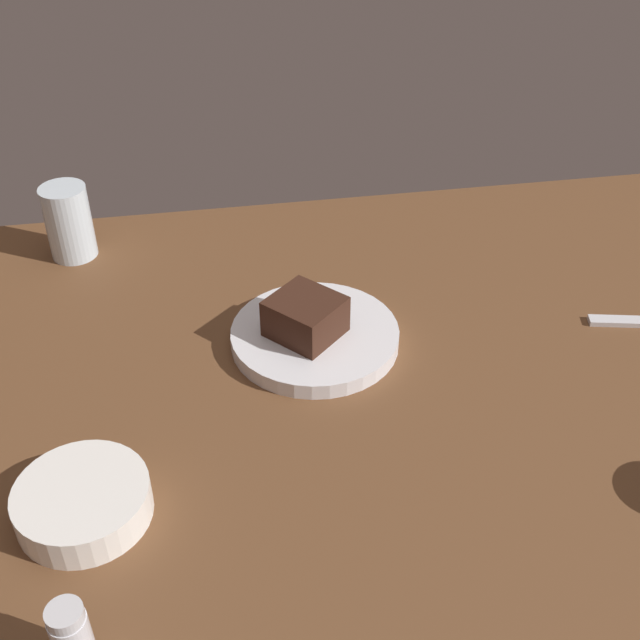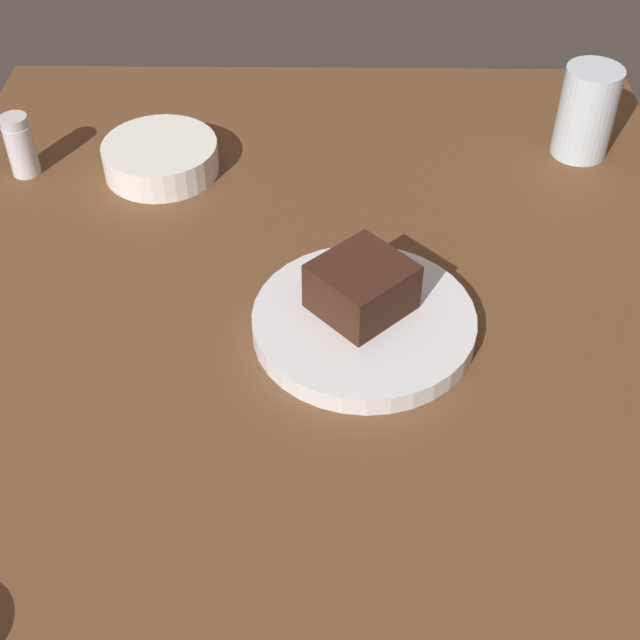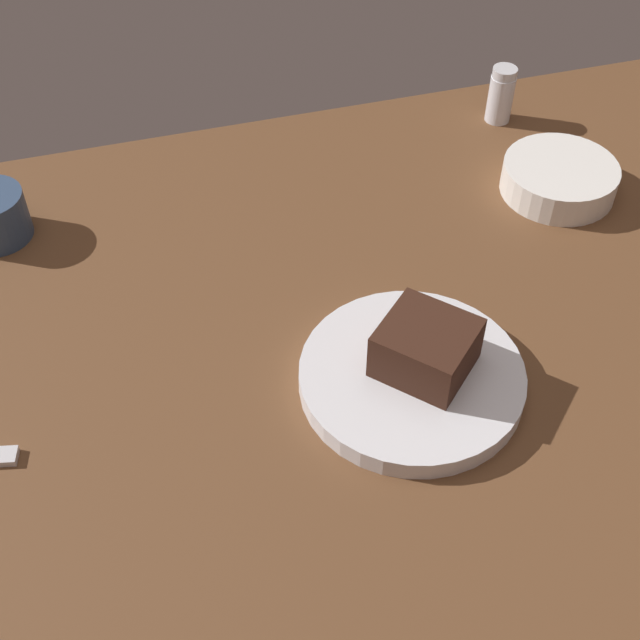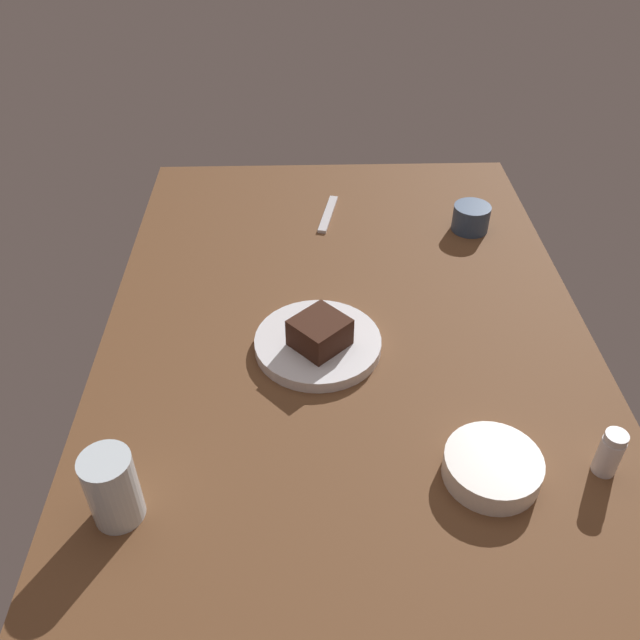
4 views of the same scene
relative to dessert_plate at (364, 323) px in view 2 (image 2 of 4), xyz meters
The scene contains 6 objects.
dining_table 9.50cm from the dessert_plate, 146.17° to the left, with size 120.00×84.00×3.00cm, color brown.
dessert_plate is the anchor object (origin of this frame).
chocolate_cake_slice 3.73cm from the dessert_plate, 12.96° to the left, with size 8.11×7.68×4.97cm, color #381E14.
salt_shaker 46.96cm from the dessert_plate, 55.83° to the left, with size 3.25×3.25×7.36cm.
water_glass 41.42cm from the dessert_plate, 40.19° to the right, with size 6.60×6.60×10.89cm, color silver.
side_bowl 35.33cm from the dessert_plate, 40.58° to the left, with size 13.33×13.33×3.63cm, color white.
Camera 2 is at (-53.19, -1.67, 61.76)cm, focal length 49.84 mm.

